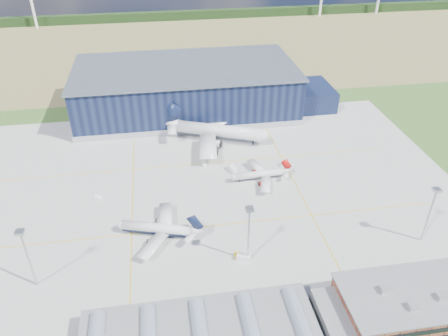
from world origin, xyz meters
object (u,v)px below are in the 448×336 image
at_px(hangar, 191,91).
at_px(airliner_navy, 156,224).
at_px(airliner_widebody, 219,125).
at_px(gse_van_b, 233,169).
at_px(gse_tug_b, 238,256).
at_px(gse_cart_b, 98,197).
at_px(car_b, 170,310).
at_px(light_mast_center, 249,226).
at_px(light_mast_east, 432,206).
at_px(gse_van_a, 244,258).
at_px(gse_cart_a, 205,164).
at_px(light_mast_west, 26,250).
at_px(car_a, 262,299).
at_px(airliner_red, 259,171).
at_px(gse_tug_c, 268,173).
at_px(ops_building, 416,303).

distance_m(hangar, airliner_navy, 109.50).
bearing_deg(hangar, airliner_widebody, -75.83).
height_order(airliner_navy, gse_van_b, airliner_navy).
bearing_deg(gse_tug_b, gse_cart_b, 140.03).
bearing_deg(airliner_widebody, gse_cart_b, -122.14).
bearing_deg(car_b, light_mast_center, -49.45).
bearing_deg(light_mast_east, gse_van_a, 179.76).
height_order(airliner_navy, gse_van_a, airliner_navy).
xyz_separation_m(gse_van_a, gse_cart_a, (-5.70, 62.71, -0.33)).
distance_m(gse_cart_a, gse_cart_b, 50.54).
bearing_deg(airliner_widebody, light_mast_center, -69.35).
bearing_deg(light_mast_west, gse_cart_b, 70.47).
bearing_deg(light_mast_center, car_a, -87.01).
relative_size(gse_cart_b, car_a, 0.90).
distance_m(gse_van_b, car_a, 74.35).
xyz_separation_m(airliner_navy, gse_van_b, (35.33, 38.25, -4.22)).
distance_m(hangar, airliner_red, 80.62).
bearing_deg(light_mast_west, airliner_widebody, 49.39).
xyz_separation_m(light_mast_center, gse_cart_b, (-54.17, 44.64, -14.79)).
height_order(hangar, gse_cart_b, hangar).
xyz_separation_m(gse_cart_a, car_a, (8.02, -80.99, -0.15)).
bearing_deg(car_a, airliner_red, -12.93).
xyz_separation_m(gse_cart_a, gse_tug_c, (26.88, -12.11, 0.06)).
distance_m(light_mast_center, airliner_red, 51.07).
xyz_separation_m(light_mast_west, gse_tug_b, (66.85, 2.01, -14.81)).
distance_m(gse_van_b, car_b, 80.63).
relative_size(hangar, airliner_widebody, 2.58).
height_order(hangar, airliner_navy, hangar).
bearing_deg(light_mast_center, car_b, -147.63).
xyz_separation_m(gse_van_b, gse_tug_c, (15.01, -5.38, -0.45)).
bearing_deg(gse_tug_b, light_mast_center, -32.69).
xyz_separation_m(airliner_navy, gse_cart_a, (23.46, 44.99, -4.73)).
distance_m(airliner_widebody, gse_cart_b, 70.38).
bearing_deg(gse_van_a, gse_cart_b, 72.82).
bearing_deg(car_a, gse_van_a, 6.35).
xyz_separation_m(airliner_widebody, car_b, (-30.56, -102.54, -8.54)).
distance_m(hangar, light_mast_center, 125.07).
xyz_separation_m(hangar, light_mast_center, (7.19, -124.80, 3.82)).
bearing_deg(gse_van_b, airliner_red, -57.25).
bearing_deg(car_b, airliner_red, -25.03).
bearing_deg(ops_building, gse_cart_a, 119.25).
relative_size(airliner_navy, gse_van_b, 6.25).
bearing_deg(hangar, gse_tug_b, -88.12).
height_order(gse_tug_b, gse_van_a, gse_van_a).
height_order(airliner_red, gse_van_b, airliner_red).
distance_m(ops_building, gse_van_b, 95.24).
bearing_deg(light_mast_west, gse_tug_b, 1.73).
xyz_separation_m(light_mast_east, gse_van_b, (-60.21, 56.25, -14.21)).
height_order(gse_tug_c, gse_cart_b, gse_tug_c).
bearing_deg(gse_tug_b, airliner_widebody, 85.76).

